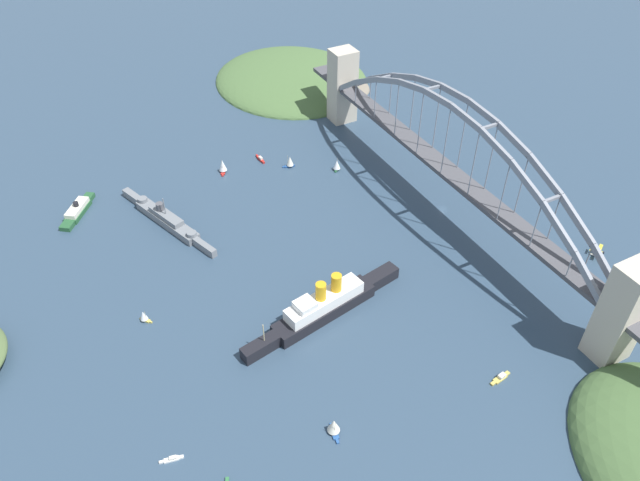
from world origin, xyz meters
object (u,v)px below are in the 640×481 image
small_boat_2 (334,426)px  seaplane_taxiing_near_bridge (597,252)px  small_boat_7 (260,159)px  harbor_arch_bridge (449,169)px  harbor_ferry_steamer (77,210)px  small_boat_6 (337,165)px  naval_cruiser (166,219)px  ocean_liner (325,306)px  small_boat_5 (172,459)px  small_boat_0 (290,161)px  small_boat_9 (144,316)px  small_boat_8 (223,166)px  small_boat_1 (501,378)px

small_boat_2 → seaplane_taxiing_near_bridge: bearing=-81.1°
seaplane_taxiing_near_bridge → small_boat_7: (164.55, 118.57, -1.08)m
harbor_arch_bridge → harbor_ferry_steamer: harbor_arch_bridge is taller
small_boat_6 → naval_cruiser: bearing=91.3°
ocean_liner → small_boat_5: ocean_liner is taller
harbor_arch_bridge → harbor_ferry_steamer: size_ratio=9.80×
small_boat_0 → small_boat_7: size_ratio=0.79×
harbor_arch_bridge → ocean_liner: 107.61m
naval_cruiser → small_boat_2: bearing=-173.1°
harbor_arch_bridge → ocean_liner: (-39.86, 97.58, -21.69)m
ocean_liner → seaplane_taxiing_near_bridge: bearing=-101.4°
seaplane_taxiing_near_bridge → harbor_ferry_steamer: bearing=55.0°
ocean_liner → harbor_ferry_steamer: size_ratio=2.94×
harbor_arch_bridge → small_boat_9: size_ratio=43.91×
harbor_arch_bridge → naval_cruiser: 156.97m
small_boat_2 → small_boat_8: size_ratio=0.97×
ocean_liner → small_boat_9: ocean_liner is taller
small_boat_1 → small_boat_2: size_ratio=1.19×
small_boat_8 → small_boat_9: size_ratio=1.41×
naval_cruiser → seaplane_taxiing_near_bridge: bearing=-124.3°
naval_cruiser → small_boat_6: (2.41, -108.75, 0.58)m
small_boat_1 → small_boat_6: small_boat_6 is taller
naval_cruiser → small_boat_1: naval_cruiser is taller
seaplane_taxiing_near_bridge → small_boat_9: 229.67m
seaplane_taxiing_near_bridge → small_boat_7: size_ratio=0.98×
small_boat_2 → small_boat_9: size_ratio=1.37×
seaplane_taxiing_near_bridge → small_boat_2: size_ratio=1.13×
ocean_liner → seaplane_taxiing_near_bridge: (-29.20, -144.83, -3.89)m
seaplane_taxiing_near_bridge → small_boat_6: 155.05m
small_boat_2 → harbor_ferry_steamer: bearing=17.8°
harbor_arch_bridge → seaplane_taxiing_near_bridge: harbor_arch_bridge is taller
ocean_liner → harbor_ferry_steamer: 158.65m
small_boat_2 → small_boat_8: (189.86, -26.82, 0.48)m
small_boat_1 → small_boat_2: (10.98, 74.35, 3.12)m
harbor_arch_bridge → small_boat_1: bearing=155.2°
seaplane_taxiing_near_bridge → small_boat_0: (148.89, 105.27, 1.95)m
harbor_arch_bridge → naval_cruiser: size_ratio=3.81×
harbor_arch_bridge → small_boat_5: 200.79m
small_boat_6 → small_boat_8: size_ratio=0.83×
ocean_liner → small_boat_2: (-55.93, 26.12, -1.98)m
naval_cruiser → harbor_ferry_steamer: 52.70m
harbor_ferry_steamer → small_boat_6: size_ratio=3.81×
ocean_liner → seaplane_taxiing_near_bridge: 147.80m
seaplane_taxiing_near_bridge → small_boat_5: size_ratio=1.13×
small_boat_0 → small_boat_2: (-175.62, 65.68, -0.05)m
ocean_liner → small_boat_2: bearing=155.0°
small_boat_1 → small_boat_2: small_boat_2 is taller
seaplane_taxiing_near_bridge → small_boat_5: bearing=92.2°
ocean_liner → small_boat_8: bearing=-0.3°
small_boat_2 → small_boat_6: size_ratio=1.16×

